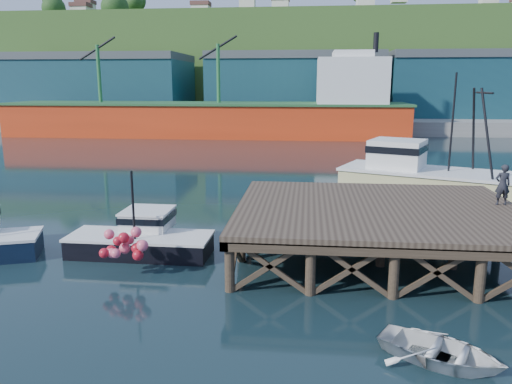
# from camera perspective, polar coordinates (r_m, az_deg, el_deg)

# --- Properties ---
(ground) EXTENTS (300.00, 300.00, 0.00)m
(ground) POSITION_cam_1_polar(r_m,az_deg,el_deg) (22.55, -0.63, -6.52)
(ground) COLOR black
(ground) RESTS_ON ground
(wharf) EXTENTS (12.00, 10.00, 2.62)m
(wharf) POSITION_cam_1_polar(r_m,az_deg,el_deg) (21.89, 13.77, -2.17)
(wharf) COLOR brown
(wharf) RESTS_ON ground
(far_quay) EXTENTS (160.00, 40.00, 2.00)m
(far_quay) POSITION_cam_1_polar(r_m,az_deg,el_deg) (91.45, 4.49, 8.36)
(far_quay) COLOR gray
(far_quay) RESTS_ON ground
(warehouse_left) EXTENTS (32.00, 16.00, 9.00)m
(warehouse_left) POSITION_cam_1_polar(r_m,az_deg,el_deg) (94.00, -17.85, 11.28)
(warehouse_left) COLOR #184951
(warehouse_left) RESTS_ON far_quay
(warehouse_mid) EXTENTS (28.00, 16.00, 9.00)m
(warehouse_mid) POSITION_cam_1_polar(r_m,az_deg,el_deg) (86.24, 4.46, 11.78)
(warehouse_mid) COLOR #184951
(warehouse_mid) RESTS_ON far_quay
(warehouse_right) EXTENTS (30.00, 16.00, 9.00)m
(warehouse_right) POSITION_cam_1_polar(r_m,az_deg,el_deg) (90.49, 24.17, 10.78)
(warehouse_right) COLOR #184951
(warehouse_right) RESTS_ON far_quay
(cargo_ship) EXTENTS (55.50, 10.00, 13.75)m
(cargo_ship) POSITION_cam_1_polar(r_m,az_deg,el_deg) (70.17, -3.01, 9.07)
(cargo_ship) COLOR red
(cargo_ship) RESTS_ON ground
(hillside) EXTENTS (220.00, 50.00, 22.00)m
(hillside) POSITION_cam_1_polar(r_m,az_deg,el_deg) (121.28, 4.98, 14.05)
(hillside) COLOR #2D511E
(hillside) RESTS_ON ground
(boat_black) EXTENTS (6.17, 5.22, 3.80)m
(boat_black) POSITION_cam_1_polar(r_m,az_deg,el_deg) (22.40, -12.88, -5.10)
(boat_black) COLOR black
(boat_black) RESTS_ON ground
(trawler) EXTENTS (12.52, 8.48, 7.91)m
(trawler) POSITION_cam_1_polar(r_m,az_deg,el_deg) (32.60, 19.73, 1.61)
(trawler) COLOR beige
(trawler) RESTS_ON ground
(dinghy) EXTENTS (3.98, 3.62, 0.67)m
(dinghy) POSITION_cam_1_polar(r_m,az_deg,el_deg) (14.74, 20.37, -16.65)
(dinghy) COLOR white
(dinghy) RESTS_ON ground
(dockworker) EXTENTS (0.66, 0.44, 1.78)m
(dockworker) POSITION_cam_1_polar(r_m,az_deg,el_deg) (23.93, 26.36, 0.75)
(dockworker) COLOR black
(dockworker) RESTS_ON wharf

